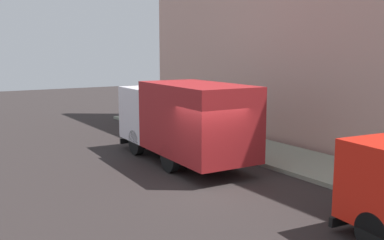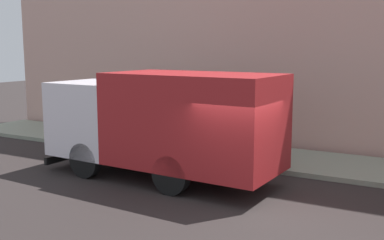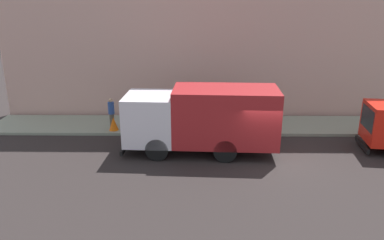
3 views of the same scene
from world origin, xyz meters
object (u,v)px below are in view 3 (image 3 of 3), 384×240
(pedestrian_standing, at_px, (163,109))
(street_sign_post, at_px, (232,103))
(pedestrian_walking, at_px, (200,115))
(pedestrian_third, at_px, (111,113))
(large_utility_truck, at_px, (203,117))
(traffic_cone_orange, at_px, (114,124))

(pedestrian_standing, bearing_deg, street_sign_post, 150.09)
(pedestrian_walking, bearing_deg, pedestrian_third, 137.79)
(pedestrian_walking, bearing_deg, pedestrian_standing, 111.05)
(pedestrian_third, bearing_deg, pedestrian_standing, 160.50)
(street_sign_post, bearing_deg, large_utility_truck, 147.30)
(large_utility_truck, relative_size, traffic_cone_orange, 9.99)
(large_utility_truck, xyz_separation_m, pedestrian_walking, (2.61, 0.10, -0.74))
(pedestrian_standing, bearing_deg, traffic_cone_orange, 10.58)
(large_utility_truck, xyz_separation_m, traffic_cone_orange, (2.59, 4.84, -1.23))
(large_utility_truck, relative_size, street_sign_post, 2.71)
(pedestrian_walking, relative_size, pedestrian_third, 0.91)
(pedestrian_standing, xyz_separation_m, pedestrian_third, (-1.00, 2.75, 0.05))
(pedestrian_third, bearing_deg, large_utility_truck, 111.61)
(pedestrian_walking, bearing_deg, traffic_cone_orange, 139.41)
(pedestrian_standing, relative_size, traffic_cone_orange, 2.31)
(traffic_cone_orange, bearing_deg, pedestrian_third, 38.12)
(pedestrian_walking, distance_m, street_sign_post, 1.89)
(pedestrian_third, height_order, traffic_cone_orange, pedestrian_third)
(pedestrian_walking, bearing_deg, street_sign_post, -42.85)
(pedestrian_standing, height_order, pedestrian_third, pedestrian_third)
(pedestrian_walking, relative_size, pedestrian_standing, 0.95)
(large_utility_truck, height_order, pedestrian_walking, large_utility_truck)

